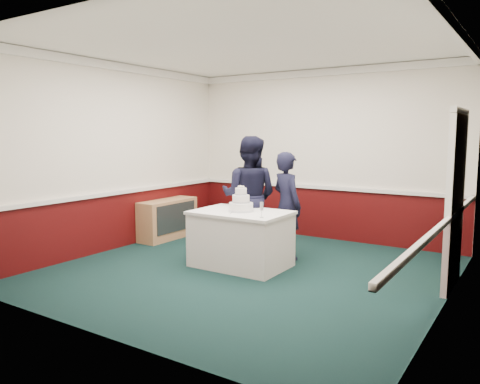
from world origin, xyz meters
The scene contains 9 objects.
ground centered at (0.00, 0.00, 0.00)m, with size 5.00×5.00×0.00m, color #112A29.
room_shell centered at (0.08, 0.61, 1.97)m, with size 5.00×5.00×3.00m.
sideboard centered at (-2.28, 0.95, 0.35)m, with size 0.41×1.20×0.70m.
cake_table centered at (-0.21, 0.16, 0.40)m, with size 1.32×0.92×0.79m.
wedding_cake centered at (-0.21, 0.16, 0.90)m, with size 0.35×0.35×0.36m.
cake_knife centered at (-0.24, -0.04, 0.79)m, with size 0.01×0.22×0.01m, color silver.
champagne_flute centered at (0.29, -0.12, 0.93)m, with size 0.05×0.05×0.21m.
person_man centered at (-0.43, 0.74, 0.92)m, with size 0.89×0.70×1.84m, color black.
person_woman centered at (0.13, 0.90, 0.80)m, with size 0.59×0.38×1.61m, color black.
Camera 1 is at (3.30, -5.29, 1.87)m, focal length 35.00 mm.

